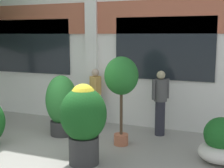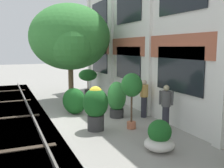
% 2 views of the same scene
% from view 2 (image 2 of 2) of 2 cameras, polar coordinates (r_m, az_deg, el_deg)
% --- Properties ---
extents(ground_plane, '(80.00, 80.00, 0.00)m').
position_cam_2_polar(ground_plane, '(11.05, -5.44, -8.19)').
color(ground_plane, gray).
extents(apartment_facade, '(17.41, 0.64, 8.87)m').
position_cam_2_polar(apartment_facade, '(12.01, 9.33, 14.27)').
color(apartment_facade, silver).
rests_on(apartment_facade, ground).
extents(rail_tracks, '(25.05, 2.80, 0.43)m').
position_cam_2_polar(rail_tracks, '(10.64, -19.91, -10.04)').
color(rail_tracks, '#423F3A').
rests_on(rail_tracks, ground).
extents(broadleaf_tree, '(4.57, 4.36, 5.39)m').
position_cam_2_polar(broadleaf_tree, '(14.57, -9.13, 9.64)').
color(broadleaf_tree, brown).
rests_on(broadleaf_tree, ground).
extents(potted_plant_wide_bowl, '(0.91, 0.91, 0.95)m').
position_cam_2_polar(potted_plant_wide_bowl, '(8.08, 10.29, -11.42)').
color(potted_plant_wide_bowl, beige).
rests_on(potted_plant_wide_bowl, ground).
extents(potted_plant_terracotta_small, '(0.80, 0.80, 2.12)m').
position_cam_2_polar(potted_plant_terracotta_small, '(9.81, 4.32, -0.73)').
color(potted_plant_terracotta_small, '#B76647').
rests_on(potted_plant_terracotta_small, ground).
extents(potted_plant_ribbed_drum, '(0.82, 0.82, 1.59)m').
position_cam_2_polar(potted_plant_ribbed_drum, '(11.52, 1.03, -3.22)').
color(potted_plant_ribbed_drum, '#333333').
rests_on(potted_plant_ribbed_drum, ground).
extents(potted_plant_low_pan, '(1.23, 1.23, 1.62)m').
position_cam_2_polar(potted_plant_low_pan, '(17.64, -5.29, 1.79)').
color(potted_plant_low_pan, '#333333').
rests_on(potted_plant_low_pan, ground).
extents(potted_plant_glazed_jar, '(0.94, 0.94, 1.66)m').
position_cam_2_polar(potted_plant_glazed_jar, '(9.71, -3.60, -4.61)').
color(potted_plant_glazed_jar, '#333333').
rests_on(potted_plant_glazed_jar, ground).
extents(resident_by_doorway, '(0.38, 0.42, 1.71)m').
position_cam_2_polar(resident_by_doorway, '(9.88, 11.67, -4.75)').
color(resident_by_doorway, '#282833').
rests_on(resident_by_doorway, ground).
extents(resident_watching_tracks, '(0.34, 0.49, 1.66)m').
position_cam_2_polar(resident_watching_tracks, '(11.59, 6.99, -2.89)').
color(resident_watching_tracks, '#282833').
rests_on(resident_watching_tracks, ground).
extents(topiary_hedge, '(1.33, 1.33, 1.22)m').
position_cam_2_polar(topiary_hedge, '(12.23, -8.22, -3.71)').
color(topiary_hedge, '#19561E').
rests_on(topiary_hedge, ground).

